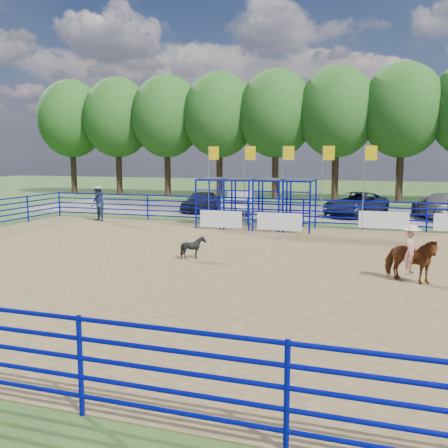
{
  "coord_description": "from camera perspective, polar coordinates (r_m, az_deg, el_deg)",
  "views": [
    {
      "loc": [
        4.08,
        -15.84,
        3.76
      ],
      "look_at": [
        -1.42,
        1.0,
        1.3
      ],
      "focal_mm": 40.0,
      "sensor_mm": 36.0,
      "label": 1
    }
  ],
  "objects": [
    {
      "name": "ground",
      "position": [
        16.78,
        3.56,
        -5.06
      ],
      "size": [
        120.0,
        120.0,
        0.0
      ],
      "primitive_type": "plane",
      "color": "#3D5C24",
      "rests_on": "ground"
    },
    {
      "name": "arena_dirt",
      "position": [
        16.78,
        3.56,
        -5.02
      ],
      "size": [
        30.0,
        20.0,
        0.02
      ],
      "primitive_type": "cube",
      "color": "olive",
      "rests_on": "ground"
    },
    {
      "name": "gravel_strip",
      "position": [
        33.3,
        10.94,
        1.29
      ],
      "size": [
        40.0,
        10.0,
        0.01
      ],
      "primitive_type": "cube",
      "color": "slate",
      "rests_on": "ground"
    },
    {
      "name": "horse_and_rider",
      "position": [
        15.65,
        20.53,
        -3.36
      ],
      "size": [
        1.77,
        1.25,
        2.37
      ],
      "color": "brown",
      "rests_on": "arena_dirt"
    },
    {
      "name": "calf",
      "position": [
        18.08,
        -3.52,
        -2.7
      ],
      "size": [
        0.84,
        0.77,
        0.83
      ],
      "primitive_type": "imported",
      "rotation": [
        0.0,
        0.0,
        1.42
      ],
      "color": "black",
      "rests_on": "arena_dirt"
    },
    {
      "name": "spectator_cowboy",
      "position": [
        29.08,
        -14.18,
        2.23
      ],
      "size": [
        1.17,
        1.09,
        1.98
      ],
      "color": "navy",
      "rests_on": "arena_dirt"
    },
    {
      "name": "car_a",
      "position": [
        33.21,
        -2.65,
        2.61
      ],
      "size": [
        1.73,
        4.1,
        1.38
      ],
      "primitive_type": "imported",
      "rotation": [
        0.0,
        0.0,
        -0.02
      ],
      "color": "black",
      "rests_on": "gravel_strip"
    },
    {
      "name": "car_b",
      "position": [
        32.36,
        2.01,
        2.57
      ],
      "size": [
        2.45,
        4.72,
        1.48
      ],
      "primitive_type": "imported",
      "rotation": [
        0.0,
        0.0,
        3.35
      ],
      "color": "#92959A",
      "rests_on": "gravel_strip"
    },
    {
      "name": "car_c",
      "position": [
        31.88,
        14.85,
        2.22
      ],
      "size": [
        4.2,
        5.82,
        1.47
      ],
      "primitive_type": "imported",
      "rotation": [
        0.0,
        0.0,
        -0.37
      ],
      "color": "#151936",
      "rests_on": "gravel_strip"
    },
    {
      "name": "car_d",
      "position": [
        31.62,
        23.84,
        1.88
      ],
      "size": [
        3.78,
        5.93,
        1.6
      ],
      "primitive_type": "imported",
      "rotation": [
        0.0,
        0.0,
        3.44
      ],
      "color": "slate",
      "rests_on": "gravel_strip"
    },
    {
      "name": "perimeter_fence",
      "position": [
        16.63,
        3.59,
        -2.54
      ],
      "size": [
        30.1,
        20.1,
        1.5
      ],
      "color": "#070EAB",
      "rests_on": "ground"
    },
    {
      "name": "chute_assembly",
      "position": [
        25.51,
        4.45,
        2.26
      ],
      "size": [
        19.32,
        2.41,
        4.2
      ],
      "color": "#070EAB",
      "rests_on": "ground"
    },
    {
      "name": "treeline",
      "position": [
        42.2,
        12.79,
        12.85
      ],
      "size": [
        56.4,
        6.4,
        11.24
      ],
      "color": "#3F2B19",
      "rests_on": "ground"
    }
  ]
}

